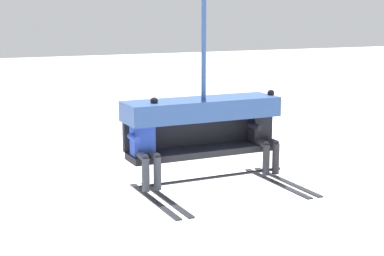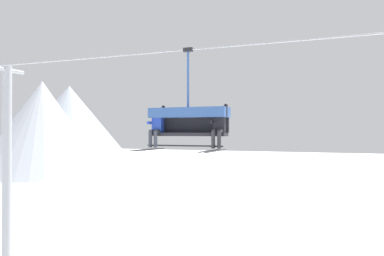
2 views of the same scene
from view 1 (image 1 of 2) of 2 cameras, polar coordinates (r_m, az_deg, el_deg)
name	(u,v)px [view 1 (image 1 of 2)]	position (r m, az deg, el deg)	size (l,w,h in m)	color
chairlift_chair	(201,117)	(8.93, 0.91, 1.05)	(2.41, 0.74, 2.94)	#232328
skier_blue	(146,144)	(8.41, -4.50, -1.58)	(0.48, 1.70, 1.34)	#2847B7
skier_black	(264,132)	(9.28, 7.01, -0.42)	(0.48, 1.70, 1.34)	black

